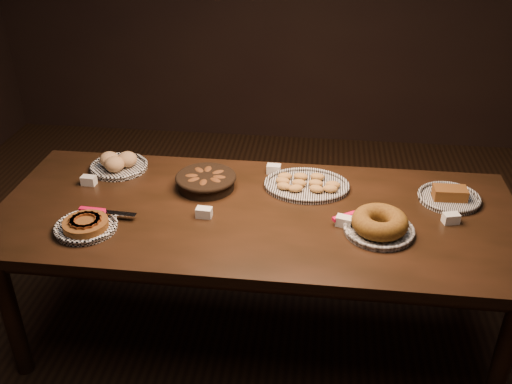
# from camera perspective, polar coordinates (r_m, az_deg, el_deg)

# --- Properties ---
(ground) EXTENTS (5.00, 5.00, 0.00)m
(ground) POSITION_cam_1_polar(r_m,az_deg,el_deg) (3.07, 0.02, -13.89)
(ground) COLOR black
(ground) RESTS_ON ground
(buffet_table) EXTENTS (2.40, 1.00, 0.75)m
(buffet_table) POSITION_cam_1_polar(r_m,az_deg,el_deg) (2.65, 0.03, -3.24)
(buffet_table) COLOR black
(buffet_table) RESTS_ON ground
(apple_tart_plate) EXTENTS (0.33, 0.27, 0.05)m
(apple_tart_plate) POSITION_cam_1_polar(r_m,az_deg,el_deg) (2.58, -16.62, -3.19)
(apple_tart_plate) COLOR white
(apple_tart_plate) RESTS_ON buffet_table
(madeleine_platter) EXTENTS (0.41, 0.34, 0.05)m
(madeleine_platter) POSITION_cam_1_polar(r_m,az_deg,el_deg) (2.80, 5.05, 0.74)
(madeleine_platter) COLOR black
(madeleine_platter) RESTS_ON buffet_table
(bundt_cake_plate) EXTENTS (0.35, 0.35, 0.10)m
(bundt_cake_plate) POSITION_cam_1_polar(r_m,az_deg,el_deg) (2.49, 12.22, -3.20)
(bundt_cake_plate) COLOR black
(bundt_cake_plate) RESTS_ON buffet_table
(croissant_basket) EXTENTS (0.36, 0.36, 0.07)m
(croissant_basket) POSITION_cam_1_polar(r_m,az_deg,el_deg) (2.78, -5.03, 1.20)
(croissant_basket) COLOR black
(croissant_basket) RESTS_ON buffet_table
(bread_roll_plate) EXTENTS (0.30, 0.30, 0.09)m
(bread_roll_plate) POSITION_cam_1_polar(r_m,az_deg,el_deg) (3.03, -13.62, 2.77)
(bread_roll_plate) COLOR white
(bread_roll_plate) RESTS_ON buffet_table
(loaf_plate) EXTENTS (0.29, 0.29, 0.07)m
(loaf_plate) POSITION_cam_1_polar(r_m,az_deg,el_deg) (2.83, 18.76, -0.43)
(loaf_plate) COLOR black
(loaf_plate) RESTS_ON buffet_table
(tent_cards) EXTENTS (1.79, 0.51, 0.04)m
(tent_cards) POSITION_cam_1_polar(r_m,az_deg,el_deg) (2.66, 1.20, -0.69)
(tent_cards) COLOR white
(tent_cards) RESTS_ON buffet_table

